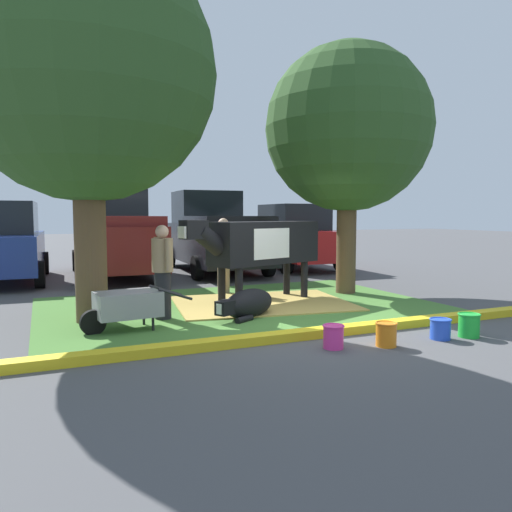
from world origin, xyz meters
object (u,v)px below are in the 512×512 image
at_px(person_handler, 223,253).
at_px(bucket_pink, 333,336).
at_px(shade_tree_left, 86,72).
at_px(cow_holstein, 261,244).
at_px(person_visitor_near, 163,270).
at_px(shade_tree_right, 348,129).
at_px(wheelbarrow, 126,305).
at_px(pickup_truck_maroon, 115,236).
at_px(sedan_blue, 2,243).
at_px(calf_lying, 248,304).
at_px(bucket_orange, 386,334).
at_px(pickup_truck_black, 214,234).
at_px(sedan_red, 293,237).
at_px(bucket_green, 469,325).

bearing_deg(person_handler, bucket_pink, -92.46).
distance_m(shade_tree_left, cow_holstein, 4.16).
bearing_deg(person_visitor_near, shade_tree_right, 14.51).
bearing_deg(wheelbarrow, bucket_pink, -41.34).
xyz_separation_m(wheelbarrow, pickup_truck_maroon, (0.78, 6.85, 0.73)).
relative_size(shade_tree_left, cow_holstein, 1.93).
bearing_deg(shade_tree_left, person_handler, 32.81).
bearing_deg(shade_tree_right, sedan_blue, 144.33).
height_order(shade_tree_right, calf_lying, shade_tree_right).
bearing_deg(wheelbarrow, bucket_orange, -36.59).
relative_size(wheelbarrow, pickup_truck_black, 0.30).
xyz_separation_m(person_visitor_near, sedan_blue, (-2.67, 6.04, 0.17)).
bearing_deg(cow_holstein, pickup_truck_black, 80.37).
relative_size(cow_holstein, pickup_truck_black, 0.56).
bearing_deg(shade_tree_left, sedan_red, 41.37).
xyz_separation_m(person_visitor_near, sedan_red, (5.62, 6.15, 0.17)).
relative_size(calf_lying, sedan_blue, 0.29).
bearing_deg(bucket_pink, shade_tree_left, 133.40).
relative_size(shade_tree_right, pickup_truck_maroon, 0.96).
bearing_deg(pickup_truck_maroon, pickup_truck_black, 0.19).
distance_m(cow_holstein, person_handler, 1.41).
bearing_deg(pickup_truck_maroon, bucket_green, -68.84).
height_order(cow_holstein, sedan_blue, sedan_blue).
bearing_deg(person_visitor_near, bucket_orange, -50.45).
distance_m(person_visitor_near, sedan_red, 8.33).
relative_size(person_handler, pickup_truck_maroon, 0.30).
bearing_deg(bucket_orange, pickup_truck_maroon, 103.42).
bearing_deg(bucket_pink, wheelbarrow, 138.66).
height_order(person_visitor_near, pickup_truck_black, pickup_truck_black).
relative_size(person_handler, bucket_orange, 5.18).
bearing_deg(sedan_red, person_handler, -133.41).
xyz_separation_m(person_visitor_near, pickup_truck_black, (3.00, 6.29, 0.30)).
height_order(bucket_orange, pickup_truck_maroon, pickup_truck_maroon).
height_order(cow_holstein, bucket_orange, cow_holstein).
distance_m(shade_tree_left, pickup_truck_black, 7.77).
distance_m(person_visitor_near, pickup_truck_black, 6.98).
bearing_deg(person_visitor_near, shade_tree_left, 166.42).
bearing_deg(sedan_blue, calf_lying, -58.51).
distance_m(bucket_green, sedan_blue, 10.89).
height_order(bucket_orange, sedan_blue, sedan_blue).
bearing_deg(sedan_red, cow_holstein, -123.39).
distance_m(shade_tree_right, bucket_orange, 5.44).
relative_size(cow_holstein, bucket_pink, 10.08).
bearing_deg(sedan_blue, bucket_pink, -63.63).
distance_m(bucket_orange, pickup_truck_maroon, 9.33).
height_order(wheelbarrow, pickup_truck_black, pickup_truck_black).
bearing_deg(sedan_red, pickup_truck_maroon, 178.57).
distance_m(cow_holstein, sedan_blue, 7.09).
height_order(shade_tree_right, wheelbarrow, shade_tree_right).
bearing_deg(cow_holstein, pickup_truck_maroon, 109.33).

